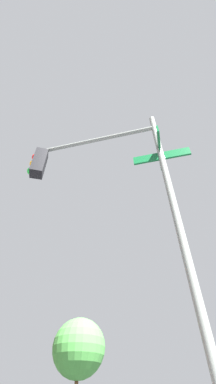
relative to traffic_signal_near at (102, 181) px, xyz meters
name	(u,v)px	position (x,y,z in m)	size (l,w,h in m)	color
traffic_signal_near	(102,181)	(0.00, 0.00, 0.00)	(1.85, 3.17, 6.35)	slate
street_tree	(79,348)	(15.21, -1.65, -0.35)	(3.51, 3.51, 5.91)	#4C331E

